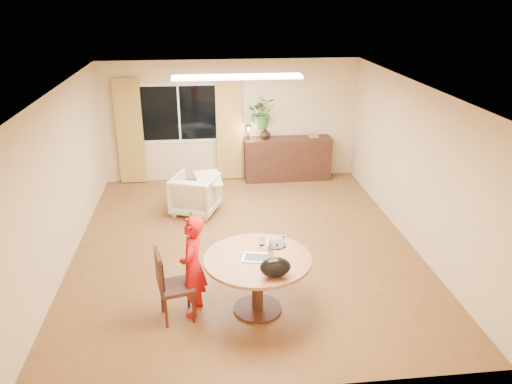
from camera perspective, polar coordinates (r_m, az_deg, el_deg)
floor at (r=8.33m, az=-1.28°, el=-6.07°), size 6.50×6.50×0.00m
ceiling at (r=7.46m, az=-1.45°, el=11.82°), size 6.50×6.50×0.00m
wall_back at (r=10.90m, az=-2.89°, el=8.13°), size 5.50×0.00×5.50m
wall_left at (r=8.06m, az=-21.24°, el=1.48°), size 0.00×6.50×6.50m
wall_right at (r=8.47m, az=17.53°, el=2.96°), size 0.00×6.50×6.50m
window at (r=10.83m, az=-8.79°, el=8.89°), size 1.70×0.03×1.30m
curtain_left at (r=10.94m, az=-14.23°, el=6.68°), size 0.55×0.08×2.25m
curtain_right at (r=10.85m, az=-3.11°, el=7.20°), size 0.55×0.08×2.25m
ceiling_panel at (r=8.64m, az=-2.16°, el=13.00°), size 2.20×0.35×0.05m
dining_table at (r=6.45m, az=0.19°, el=-8.81°), size 1.38×1.38×0.78m
dining_chair at (r=6.47m, az=-9.10°, el=-10.42°), size 0.54×0.51×0.97m
child at (r=6.43m, az=-7.23°, el=-8.41°), size 0.56×0.44×1.37m
laptop at (r=6.29m, az=0.11°, el=-6.60°), size 0.42×0.33×0.25m
tumbler at (r=6.64m, az=0.65°, el=-5.70°), size 0.08×0.08×0.10m
wine_glass at (r=6.58m, az=3.17°, el=-5.60°), size 0.07×0.07×0.18m
pot_lid at (r=6.65m, az=2.43°, el=-5.99°), size 0.30×0.30×0.04m
handbag at (r=5.93m, az=2.23°, el=-8.60°), size 0.40×0.27×0.25m
armchair at (r=9.43m, az=-6.92°, el=-0.24°), size 1.03×1.05×0.74m
throw at (r=9.27m, az=-5.48°, el=1.99°), size 0.54×0.62×0.03m
sideboard at (r=11.04m, az=3.63°, el=3.82°), size 1.89×0.46×0.94m
vase at (r=10.80m, az=1.04°, el=6.73°), size 0.29×0.29×0.25m
bouquet at (r=10.68m, az=0.69°, el=9.07°), size 0.62×0.54×0.66m
book_stack at (r=11.00m, az=6.60°, el=6.44°), size 0.22×0.17×0.08m
desk_lamp at (r=10.70m, az=-0.87°, el=6.83°), size 0.17×0.17×0.34m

